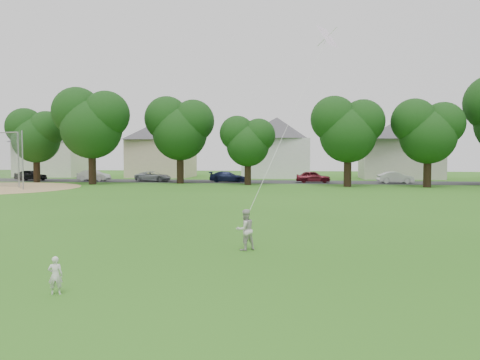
# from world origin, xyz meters

# --- Properties ---
(ground) EXTENTS (160.00, 160.00, 0.00)m
(ground) POSITION_xyz_m (0.00, 0.00, 0.00)
(ground) COLOR #285E15
(ground) RESTS_ON ground
(street) EXTENTS (90.00, 7.00, 0.01)m
(street) POSITION_xyz_m (0.00, 42.00, 0.01)
(street) COLOR #2D2D30
(street) RESTS_ON ground
(toddler) EXTENTS (0.35, 0.28, 0.83)m
(toddler) POSITION_xyz_m (-1.79, -1.77, 0.42)
(toddler) COLOR silver
(toddler) RESTS_ON ground
(older_boy) EXTENTS (0.80, 0.78, 1.30)m
(older_boy) POSITION_xyz_m (1.68, 3.46, 0.65)
(older_boy) COLOR beige
(older_boy) RESTS_ON ground
(kite) EXTENTS (1.92, 3.15, 8.99)m
(kite) POSITION_xyz_m (3.05, 5.99, 4.39)
(kite) COLOR silver
(kite) RESTS_ON ground
(tree_row) EXTENTS (82.30, 8.98, 11.02)m
(tree_row) POSITION_xyz_m (6.23, 35.95, 6.37)
(tree_row) COLOR black
(tree_row) RESTS_ON ground
(parked_cars) EXTENTS (46.07, 2.37, 1.29)m
(parked_cars) POSITION_xyz_m (-8.91, 41.00, 0.63)
(parked_cars) COLOR black
(parked_cars) RESTS_ON ground
(house_row) EXTENTS (76.62, 14.16, 10.39)m
(house_row) POSITION_xyz_m (1.51, 52.00, 4.92)
(house_row) COLOR silver
(house_row) RESTS_ON ground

